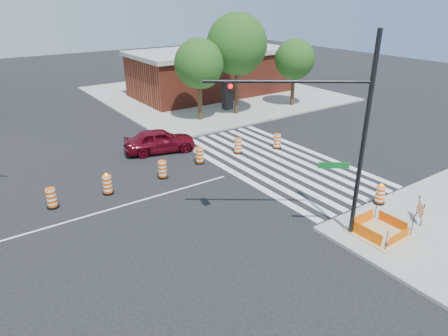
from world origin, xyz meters
The scene contains 19 objects.
ground centered at (0.00, 0.00, 0.00)m, with size 120.00×120.00×0.00m, color black.
sidewalk_ne centered at (18.00, 18.00, 0.07)m, with size 22.00×22.00×0.15m, color gray.
crosswalk_east centered at (10.95, 0.00, 0.01)m, with size 6.75×13.50×0.01m.
lane_centerline centered at (0.00, 0.00, 0.01)m, with size 14.00×0.12×0.01m, color silver.
excavation_pit centered at (9.00, -9.00, 0.22)m, with size 2.20×2.20×0.90m.
brick_storefront centered at (18.00, 18.00, 2.32)m, with size 16.50×8.50×4.60m.
red_coupe centered at (5.77, 5.74, 0.80)m, with size 1.88×4.67×1.59m, color #590713.
signal_pole_se centered at (6.59, -7.20, 5.19)m, with size 5.29×3.85×8.47m.
pit_drum centered at (11.34, -7.30, 0.60)m, with size 0.55×0.55×1.07m.
barricade centered at (11.35, -9.38, 0.76)m, with size 0.70×0.69×1.11m.
tree_north_c centered at (11.79, 10.32, 4.49)m, with size 3.97×3.94×6.69m.
tree_north_d centered at (15.35, 10.13, 5.72)m, with size 5.01×5.01×8.51m.
tree_north_e centered at (21.44, 9.51, 4.15)m, with size 3.68×3.64×6.19m.
median_drum_3 centered at (-2.06, 1.82, 0.48)m, with size 0.60×0.60×1.02m.
median_drum_4 centered at (0.72, 1.73, 0.49)m, with size 0.60×0.60×1.18m.
median_drum_5 centered at (4.02, 1.89, 0.48)m, with size 0.60×0.60×1.02m.
median_drum_6 centered at (6.90, 2.52, 0.48)m, with size 0.60×0.60×1.02m.
median_drum_7 centered at (9.88, 2.55, 0.48)m, with size 0.60×0.60×1.02m.
median_drum_8 centered at (12.64, 1.74, 0.48)m, with size 0.60×0.60×1.02m.
Camera 1 is at (-5.01, -17.32, 9.67)m, focal length 32.00 mm.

